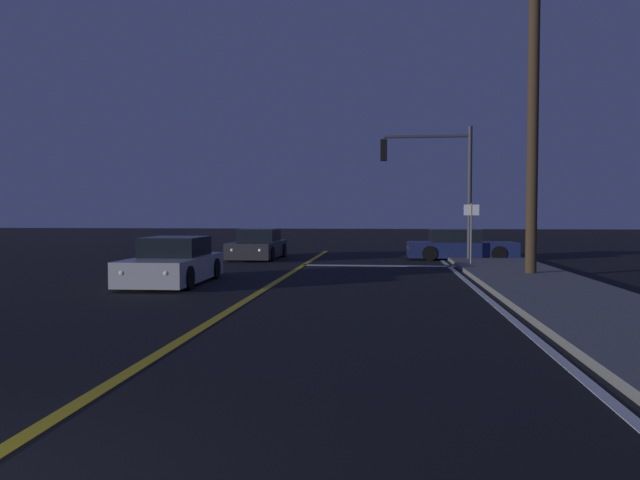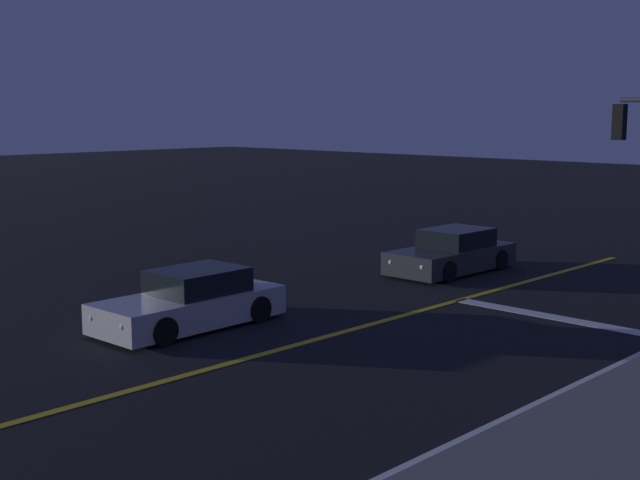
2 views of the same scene
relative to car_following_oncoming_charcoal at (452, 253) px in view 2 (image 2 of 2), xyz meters
name	(u,v)px [view 2 (image 2 of 2)]	position (x,y,z in m)	size (l,w,h in m)	color
lane_line_center	(168,380)	(2.51, -12.65, -0.58)	(0.20, 37.23, 0.01)	gold
lane_line_edge_right	(406,466)	(8.13, -12.65, -0.58)	(0.16, 37.23, 0.01)	white
stop_bar	(561,318)	(5.44, -3.20, -0.58)	(5.87, 0.50, 0.01)	white
car_following_oncoming_charcoal	(452,253)	(0.00, 0.00, 0.00)	(2.02, 4.56, 1.34)	#2D2D33
car_far_approaching_silver	(191,302)	(-0.39, -9.86, 0.00)	(2.03, 4.58, 1.34)	#B2B5BA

